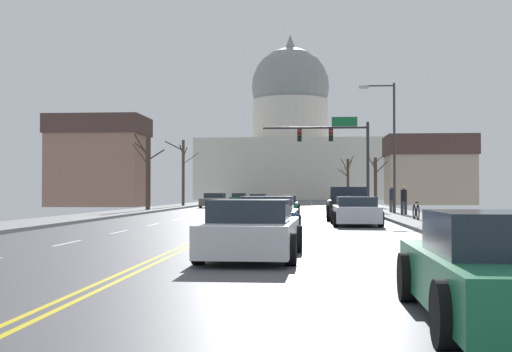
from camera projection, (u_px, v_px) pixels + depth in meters
ground at (251, 217)px, 37.44m from camera, size 20.00×180.00×0.20m
signal_gantry at (338, 143)px, 50.61m from camera, size 7.91×0.41×6.84m
street_lamp_right at (390, 136)px, 39.70m from camera, size 2.11×0.24×7.63m
capitol_building at (290, 145)px, 121.42m from camera, size 31.25×23.51×29.52m
sedan_near_00 at (341, 204)px, 46.60m from camera, size 1.99×4.44×1.16m
sedan_near_01 at (283, 206)px, 40.23m from camera, size 2.00×4.53×1.20m
pickup_truck_near_02 at (348, 205)px, 34.38m from camera, size 2.31×5.40×1.66m
sedan_near_03 at (356, 212)px, 28.52m from camera, size 2.02×4.27×1.20m
sedan_near_04 at (268, 217)px, 22.10m from camera, size 2.10×4.40×1.28m
sedan_near_05 at (252, 231)px, 14.66m from camera, size 2.14×4.67×1.27m
sedan_near_06 at (511, 271)px, 7.47m from camera, size 2.16×4.41×1.23m
sedan_oncoming_00 at (214, 201)px, 59.76m from camera, size 2.21×4.76×1.26m
sedan_oncoming_01 at (258, 200)px, 68.75m from camera, size 2.06×4.52×1.15m
sedan_oncoming_02 at (239, 198)px, 81.26m from camera, size 2.03×4.35×1.18m
flank_building_00 at (99, 161)px, 63.70m from camera, size 8.78×6.51×8.44m
flank_building_01 at (429, 170)px, 72.34m from camera, size 9.21×6.63×7.34m
bare_tree_00 at (376, 180)px, 56.52m from camera, size 1.84×2.23×4.60m
bare_tree_01 at (148, 170)px, 47.43m from camera, size 2.05×1.35×5.34m
bare_tree_02 at (348, 178)px, 89.92m from camera, size 2.27×1.31×6.04m
bare_tree_03 at (183, 170)px, 60.85m from camera, size 3.07×0.69×5.88m
pedestrian_00 at (392, 197)px, 41.85m from camera, size 0.35×0.34×1.66m
pedestrian_01 at (404, 199)px, 37.17m from camera, size 0.35×0.34×1.60m
bicycle_parked at (416, 212)px, 31.13m from camera, size 0.12×1.77×0.85m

